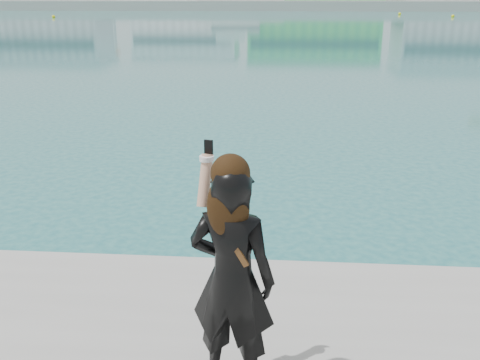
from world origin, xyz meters
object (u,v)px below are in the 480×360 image
object	(u,v)px
buoy_far	(54,18)
buoy_extra	(400,15)
buoy_near	(453,17)
woman	(232,273)

from	to	relation	value
buoy_far	buoy_extra	world-z (taller)	same
buoy_near	buoy_extra	bearing A→B (deg)	123.14
buoy_far	buoy_extra	size ratio (longest dim) A/B	1.00
buoy_far	buoy_near	bearing A→B (deg)	6.37
buoy_near	buoy_extra	distance (m)	11.21
woman	buoy_extra	bearing A→B (deg)	-88.99
buoy_extra	woman	world-z (taller)	woman
buoy_far	buoy_extra	bearing A→B (deg)	16.59
buoy_far	woman	distance (m)	84.98
buoy_near	buoy_extra	size ratio (longest dim) A/B	1.00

